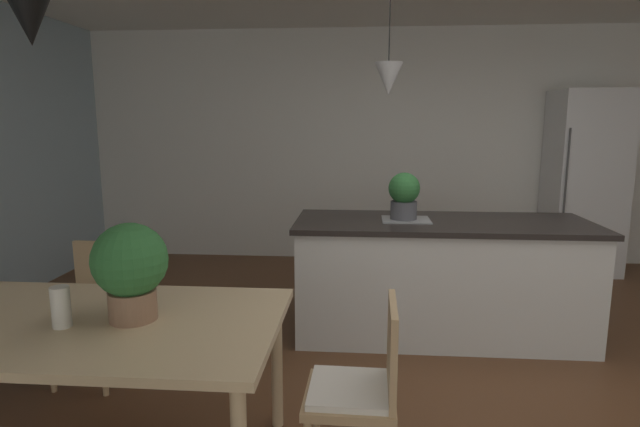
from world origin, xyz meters
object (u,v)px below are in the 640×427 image
chair_kitchen_end (361,387)px  potted_plant_on_table (130,266)px  chair_far_left (94,307)px  kitchen_island (440,277)px  refrigerator (584,183)px  potted_plant_on_island (404,195)px  dining_table (79,333)px  vase_on_dining_table (61,307)px

chair_kitchen_end → potted_plant_on_table: (-1.03, 0.02, 0.53)m
potted_plant_on_table → chair_far_left: bearing=127.9°
chair_far_left → kitchen_island: kitchen_island is taller
kitchen_island → refrigerator: refrigerator is taller
chair_kitchen_end → chair_far_left: same height
kitchen_island → potted_plant_on_island: potted_plant_on_island is taller
chair_kitchen_end → potted_plant_on_table: potted_plant_on_table is taller
dining_table → potted_plant_on_island: (1.60, 1.74, 0.41)m
dining_table → refrigerator: bearing=44.5°
chair_kitchen_end → vase_on_dining_table: size_ratio=4.79×
chair_kitchen_end → dining_table: bearing=179.9°
potted_plant_on_table → refrigerator: bearing=46.4°
vase_on_dining_table → dining_table: bearing=79.4°
refrigerator → potted_plant_on_table: bearing=-133.6°
refrigerator → potted_plant_on_table: (-3.44, -3.62, 0.01)m
kitchen_island → refrigerator: size_ratio=1.12×
chair_far_left → potted_plant_on_table: bearing=-52.1°
refrigerator → dining_table: bearing=-135.5°
potted_plant_on_table → vase_on_dining_table: bearing=-158.4°
refrigerator → potted_plant_on_island: 2.83m
chair_kitchen_end → potted_plant_on_table: bearing=178.9°
dining_table → potted_plant_on_island: potted_plant_on_island is taller
vase_on_dining_table → kitchen_island: bearing=43.8°
refrigerator → kitchen_island: bearing=-133.6°
potted_plant_on_island → potted_plant_on_table: bearing=-127.9°
chair_far_left → potted_plant_on_island: bearing=23.4°
dining_table → kitchen_island: bearing=42.6°
chair_far_left → vase_on_dining_table: (0.39, -0.96, 0.37)m
chair_kitchen_end → kitchen_island: size_ratio=0.39×
vase_on_dining_table → potted_plant_on_island: bearing=48.6°
chair_far_left → kitchen_island: size_ratio=0.39×
kitchen_island → vase_on_dining_table: size_ratio=12.22×
chair_kitchen_end → potted_plant_on_table: size_ratio=1.96×
chair_kitchen_end → potted_plant_on_island: size_ratio=2.39×
potted_plant_on_island → chair_kitchen_end: bearing=-100.1°
potted_plant_on_island → potted_plant_on_table: size_ratio=0.82×
dining_table → refrigerator: refrigerator is taller
potted_plant_on_island → vase_on_dining_table: potted_plant_on_island is taller
refrigerator → potted_plant_on_island: refrigerator is taller
dining_table → chair_kitchen_end: (1.29, -0.00, -0.21)m
potted_plant_on_island → vase_on_dining_table: 2.46m
dining_table → kitchen_island: 2.59m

